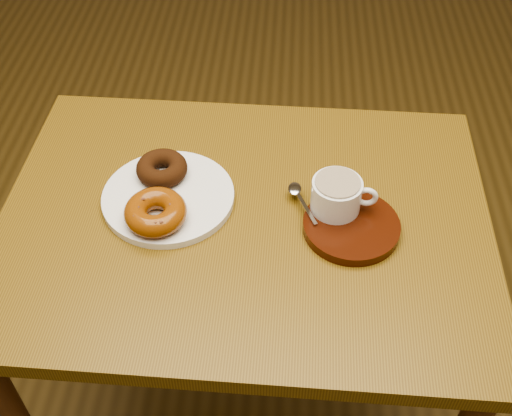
# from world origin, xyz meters

# --- Properties ---
(cafe_table) EXTENTS (0.85, 0.65, 0.79)m
(cafe_table) POSITION_xyz_m (-0.06, 0.23, 0.66)
(cafe_table) COLOR brown
(cafe_table) RESTS_ON ground
(donut_plate) EXTENTS (0.23, 0.23, 0.01)m
(donut_plate) POSITION_xyz_m (-0.19, 0.26, 0.79)
(donut_plate) COLOR white
(donut_plate) RESTS_ON cafe_table
(donut_cinnamon) EXTENTS (0.11, 0.11, 0.03)m
(donut_cinnamon) POSITION_xyz_m (-0.21, 0.30, 0.82)
(donut_cinnamon) COLOR #32190A
(donut_cinnamon) RESTS_ON donut_plate
(donut_caramel) EXTENTS (0.13, 0.13, 0.04)m
(donut_caramel) POSITION_xyz_m (-0.20, 0.19, 0.82)
(donut_caramel) COLOR brown
(donut_caramel) RESTS_ON donut_plate
(saucer) EXTENTS (0.17, 0.17, 0.02)m
(saucer) POSITION_xyz_m (0.12, 0.20, 0.79)
(saucer) COLOR black
(saucer) RESTS_ON cafe_table
(coffee_cup) EXTENTS (0.11, 0.08, 0.06)m
(coffee_cup) POSITION_xyz_m (0.10, 0.24, 0.83)
(coffee_cup) COLOR white
(coffee_cup) RESTS_ON saucer
(teaspoon) EXTENTS (0.05, 0.10, 0.01)m
(teaspoon) POSITION_xyz_m (0.03, 0.27, 0.81)
(teaspoon) COLOR silver
(teaspoon) RESTS_ON saucer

